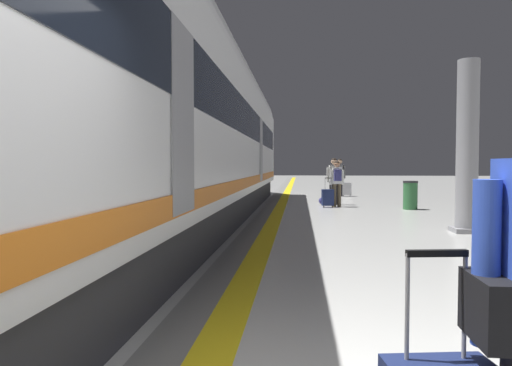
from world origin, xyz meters
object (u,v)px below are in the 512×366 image
object	(u,v)px
suitcase_far	(328,197)
platform_pillar	(467,150)
passenger_near	(334,178)
passenger_far	(337,180)
suitcase_mid	(347,189)
duffel_bag_near	(325,201)
high_speed_train	(169,113)
waste_bin	(410,195)
passenger_mid	(340,175)

from	to	relation	value
suitcase_far	platform_pillar	bearing A→B (deg)	-64.79
passenger_near	passenger_far	size ratio (longest dim) A/B	1.07
suitcase_mid	duffel_bag_near	bearing A→B (deg)	-105.19
high_speed_train	suitcase_far	distance (m)	7.41
high_speed_train	duffel_bag_near	bearing A→B (deg)	62.61
platform_pillar	suitcase_mid	bearing A→B (deg)	97.15
suitcase_mid	waste_bin	xyz separation A→B (m)	(1.39, -5.88, 0.12)
suitcase_mid	high_speed_train	bearing A→B (deg)	-112.81
passenger_mid	suitcase_far	size ratio (longest dim) A/B	1.71
duffel_bag_near	platform_pillar	distance (m)	6.97
duffel_bag_near	passenger_near	bearing A→B (deg)	27.14
passenger_mid	platform_pillar	distance (m)	11.10
suitcase_mid	platform_pillar	distance (m)	11.00
high_speed_train	passenger_far	bearing A→B (deg)	57.84
passenger_far	suitcase_far	xyz separation A→B (m)	(-0.32, -0.22, -0.59)
waste_bin	passenger_mid	bearing A→B (deg)	105.87
passenger_mid	platform_pillar	bearing A→B (deg)	-81.28
high_speed_train	suitcase_far	bearing A→B (deg)	59.08
duffel_bag_near	platform_pillar	xyz separation A→B (m)	(2.59, -6.28, 1.57)
high_speed_train	passenger_mid	xyz separation A→B (m)	(4.51, 11.61, -1.52)
passenger_near	waste_bin	size ratio (longest dim) A/B	1.83
duffel_bag_near	passenger_far	size ratio (longest dim) A/B	0.28
high_speed_train	passenger_mid	world-z (taller)	high_speed_train
suitcase_mid	suitcase_far	world-z (taller)	suitcase_far
passenger_far	suitcase_far	world-z (taller)	passenger_far
waste_bin	suitcase_mid	bearing A→B (deg)	103.27
passenger_mid	suitcase_far	distance (m)	5.64
high_speed_train	platform_pillar	bearing A→B (deg)	6.09
passenger_far	waste_bin	distance (m)	2.41
high_speed_train	suitcase_mid	distance (m)	12.65
passenger_near	waste_bin	world-z (taller)	passenger_near
suitcase_mid	passenger_far	distance (m)	5.29
passenger_near	duffel_bag_near	bearing A→B (deg)	-152.86
duffel_bag_near	waste_bin	xyz separation A→B (m)	(2.62, -1.34, 0.30)
high_speed_train	passenger_mid	distance (m)	12.55
passenger_near	passenger_mid	distance (m)	4.55
platform_pillar	passenger_near	bearing A→B (deg)	109.44
passenger_mid	suitcase_far	bearing A→B (deg)	-98.94
waste_bin	platform_pillar	bearing A→B (deg)	-90.33
high_speed_train	platform_pillar	distance (m)	6.27
platform_pillar	waste_bin	size ratio (longest dim) A/B	3.96
suitcase_far	platform_pillar	world-z (taller)	platform_pillar
passenger_mid	waste_bin	world-z (taller)	passenger_mid
high_speed_train	passenger_far	xyz separation A→B (m)	(3.96, 6.30, -1.58)
suitcase_mid	waste_bin	distance (m)	6.05
passenger_near	passenger_mid	size ratio (longest dim) A/B	0.98
passenger_near	passenger_mid	xyz separation A→B (m)	(0.59, 4.51, 0.02)
duffel_bag_near	waste_bin	bearing A→B (deg)	-26.99
passenger_far	suitcase_far	size ratio (longest dim) A/B	1.57
suitcase_mid	suitcase_far	xyz separation A→B (m)	(-1.19, -5.41, -0.00)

